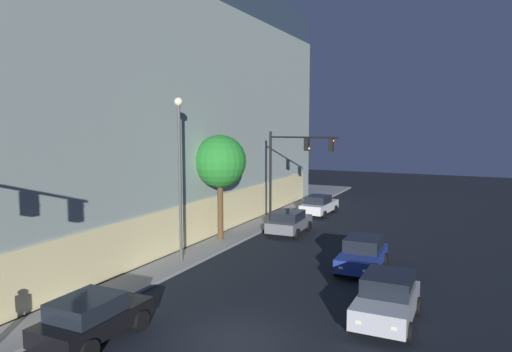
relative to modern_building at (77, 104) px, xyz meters
name	(u,v)px	position (x,y,z in m)	size (l,w,h in m)	color
ground_plane	(237,343)	(-12.76, -20.18, -8.87)	(120.00, 120.00, 0.00)	black
modern_building	(77,104)	(0.00, 0.00, 0.00)	(37.57, 24.31, 17.88)	#4C4C51
traffic_light_far_corner	(294,158)	(5.28, -15.37, -3.95)	(0.33, 5.16, 6.68)	black
street_lamp_sidewalk	(180,161)	(-6.07, -13.34, -3.41)	(0.44, 0.44, 8.53)	#494949
sidewalk_tree	(220,162)	(-1.00, -12.83, -3.85)	(3.26, 3.26, 6.54)	#50371E
car_black	(92,317)	(-14.72, -15.66, -8.04)	(4.02, 2.20, 1.57)	black
car_silver	(387,299)	(-8.95, -24.41, -7.96)	(4.08, 2.17, 1.77)	#B7BABF
car_blue	(363,254)	(-3.12, -22.23, -8.02)	(4.22, 2.16, 1.65)	navy
car_grey	(289,222)	(2.72, -16.01, -8.04)	(4.21, 2.28, 1.58)	slate
car_white	(319,205)	(10.08, -15.77, -8.07)	(4.63, 2.18, 1.60)	silver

